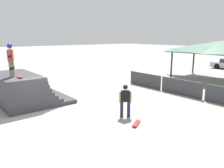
% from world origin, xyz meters
% --- Properties ---
extents(ground_plane, '(160.00, 160.00, 0.00)m').
position_xyz_m(ground_plane, '(0.00, 0.00, 0.00)').
color(ground_plane, gray).
extents(quarter_pipe_ramp, '(4.23, 3.80, 1.75)m').
position_xyz_m(quarter_pipe_ramp, '(-3.01, -0.16, 0.78)').
color(quarter_pipe_ramp, '#38383D').
rests_on(quarter_pipe_ramp, ground).
extents(skater_on_deck, '(0.75, 0.48, 1.79)m').
position_xyz_m(skater_on_deck, '(-2.28, -0.82, 2.78)').
color(skater_on_deck, '#6B6051').
rests_on(skater_on_deck, quarter_pipe_ramp).
extents(skateboard_on_deck, '(0.79, 0.32, 0.09)m').
position_xyz_m(skateboard_on_deck, '(-1.77, -0.59, 1.81)').
color(skateboard_on_deck, silver).
rests_on(skateboard_on_deck, quarter_pipe_ramp).
extents(bystander_walking, '(0.48, 0.56, 1.62)m').
position_xyz_m(bystander_walking, '(2.59, 3.00, 0.95)').
color(bystander_walking, '#1E2347').
rests_on(bystander_walking, ground).
extents(skateboard_on_ground, '(0.60, 0.83, 0.09)m').
position_xyz_m(skateboard_on_ground, '(3.65, 2.71, 0.06)').
color(skateboard_on_ground, green).
rests_on(skateboard_on_ground, ground).
extents(barrier_fence, '(9.70, 0.12, 1.05)m').
position_xyz_m(barrier_fence, '(1.87, 8.77, 0.53)').
color(barrier_fence, '#3D3D42').
rests_on(barrier_fence, ground).
extents(pavilion_shelter, '(8.63, 4.55, 3.54)m').
position_xyz_m(pavilion_shelter, '(1.11, 15.66, 2.97)').
color(pavilion_shelter, '#2D2D33').
rests_on(pavilion_shelter, ground).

